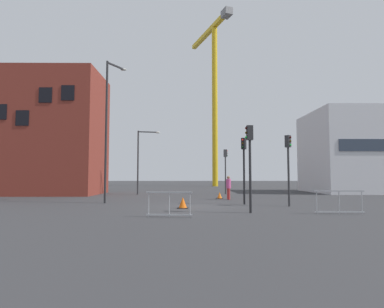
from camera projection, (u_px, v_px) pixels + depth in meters
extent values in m
plane|color=#333335|center=(192.00, 206.00, 17.82)|extent=(160.00, 160.00, 0.00)
cube|color=maroon|center=(51.00, 134.00, 29.34)|extent=(9.34, 6.50, 11.29)
cube|color=black|center=(0.00, 112.00, 26.14)|extent=(1.10, 0.06, 1.30)
cube|color=black|center=(22.00, 118.00, 26.12)|extent=(1.10, 0.06, 1.30)
cube|color=black|center=(45.00, 95.00, 26.27)|extent=(1.10, 0.06, 1.30)
cube|color=black|center=(68.00, 93.00, 26.30)|extent=(1.10, 0.06, 1.30)
cube|color=silver|center=(361.00, 152.00, 32.71)|extent=(10.34, 8.63, 8.37)
cylinder|color=gold|center=(215.00, 106.00, 51.18)|extent=(0.90, 0.90, 26.23)
cube|color=gold|center=(208.00, 32.00, 54.37)|extent=(5.53, 13.29, 0.70)
cube|color=slate|center=(227.00, 13.00, 47.95)|extent=(1.75, 2.11, 1.10)
cylinder|color=#232326|center=(106.00, 131.00, 20.22)|extent=(0.14, 0.14, 9.26)
cube|color=#232326|center=(116.00, 66.00, 21.19)|extent=(0.87, 1.37, 0.10)
ellipsoid|color=silver|center=(124.00, 70.00, 21.85)|extent=(0.44, 0.24, 0.16)
cylinder|color=#2D2D30|center=(138.00, 162.00, 28.96)|extent=(0.14, 0.14, 5.92)
cube|color=#2D2D30|center=(148.00, 132.00, 29.34)|extent=(1.80, 0.46, 0.10)
ellipsoid|color=silver|center=(158.00, 133.00, 29.53)|extent=(0.44, 0.24, 0.16)
cylinder|color=black|center=(244.00, 177.00, 19.14)|extent=(0.12, 0.12, 3.37)
cube|color=black|center=(244.00, 144.00, 19.28)|extent=(0.35, 0.37, 0.70)
sphere|color=red|center=(243.00, 140.00, 19.15)|extent=(0.11, 0.11, 0.11)
sphere|color=#3C2905|center=(243.00, 143.00, 19.13)|extent=(0.11, 0.11, 0.11)
sphere|color=#07330F|center=(243.00, 147.00, 19.12)|extent=(0.11, 0.11, 0.11)
cylinder|color=#232326|center=(250.00, 176.00, 14.81)|extent=(0.12, 0.12, 3.45)
cube|color=#232326|center=(250.00, 133.00, 14.95)|extent=(0.31, 0.28, 0.70)
sphere|color=#390605|center=(246.00, 128.00, 14.94)|extent=(0.11, 0.11, 0.11)
sphere|color=#3C2905|center=(246.00, 133.00, 14.92)|extent=(0.11, 0.11, 0.11)
sphere|color=green|center=(246.00, 137.00, 14.91)|extent=(0.11, 0.11, 0.11)
cylinder|color=#2D2D30|center=(289.00, 177.00, 17.97)|extent=(0.12, 0.12, 3.38)
cube|color=#2D2D30|center=(288.00, 141.00, 18.11)|extent=(0.36, 0.37, 0.70)
sphere|color=#390605|center=(290.00, 137.00, 17.98)|extent=(0.11, 0.11, 0.11)
sphere|color=#3C2905|center=(290.00, 141.00, 17.97)|extent=(0.11, 0.11, 0.11)
sphere|color=green|center=(291.00, 145.00, 17.95)|extent=(0.11, 0.11, 0.11)
cylinder|color=#2D2D30|center=(225.00, 175.00, 29.48)|extent=(0.12, 0.12, 3.51)
cube|color=#2D2D30|center=(225.00, 153.00, 29.62)|extent=(0.32, 0.29, 0.70)
sphere|color=red|center=(227.00, 151.00, 29.67)|extent=(0.11, 0.11, 0.11)
sphere|color=#3C2905|center=(227.00, 153.00, 29.65)|extent=(0.11, 0.11, 0.11)
sphere|color=#07330F|center=(227.00, 156.00, 29.64)|extent=(0.11, 0.11, 0.11)
cylinder|color=red|center=(229.00, 194.00, 22.71)|extent=(0.14, 0.14, 0.82)
cylinder|color=red|center=(228.00, 194.00, 22.90)|extent=(0.14, 0.14, 0.82)
cylinder|color=#D14C8C|center=(228.00, 184.00, 22.85)|extent=(0.34, 0.34, 0.68)
sphere|color=#8C6647|center=(228.00, 177.00, 22.88)|extent=(0.22, 0.22, 0.22)
cube|color=#9EA0A5|center=(169.00, 192.00, 13.27)|extent=(1.96, 0.22, 0.06)
cube|color=#9EA0A5|center=(169.00, 215.00, 13.21)|extent=(1.96, 0.22, 0.06)
cylinder|color=#9EA0A5|center=(149.00, 205.00, 13.30)|extent=(0.04, 0.04, 1.05)
cylinder|color=#9EA0A5|center=(169.00, 205.00, 13.23)|extent=(0.04, 0.04, 1.05)
cylinder|color=#9EA0A5|center=(190.00, 205.00, 13.17)|extent=(0.04, 0.04, 1.05)
cube|color=#9EA0A5|center=(339.00, 191.00, 14.34)|extent=(2.27, 0.16, 0.06)
cube|color=#9EA0A5|center=(339.00, 212.00, 14.28)|extent=(2.27, 0.16, 0.06)
cylinder|color=#9EA0A5|center=(317.00, 202.00, 14.34)|extent=(0.04, 0.04, 1.05)
cylinder|color=#9EA0A5|center=(339.00, 203.00, 14.31)|extent=(0.04, 0.04, 1.05)
cylinder|color=#9EA0A5|center=(362.00, 203.00, 14.27)|extent=(0.04, 0.04, 1.05)
cube|color=black|center=(183.00, 208.00, 16.79)|extent=(0.59, 0.59, 0.03)
cone|color=#E55B0F|center=(183.00, 203.00, 16.81)|extent=(0.45, 0.45, 0.60)
cube|color=black|center=(220.00, 198.00, 23.74)|extent=(0.50, 0.50, 0.03)
cone|color=orange|center=(220.00, 195.00, 23.75)|extent=(0.38, 0.38, 0.50)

